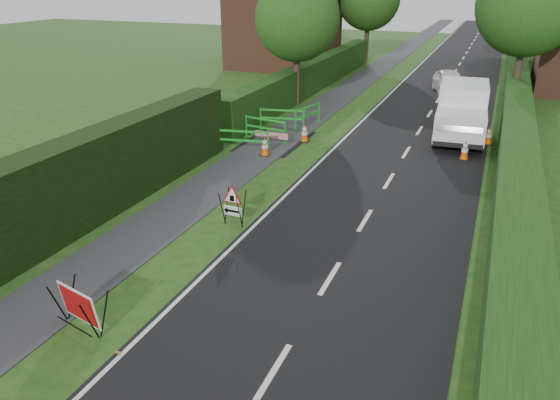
% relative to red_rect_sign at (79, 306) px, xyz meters
% --- Properties ---
extents(ground, '(120.00, 120.00, 0.00)m').
position_rel_red_rect_sign_xyz_m(ground, '(1.61, 2.76, -0.55)').
color(ground, '#194714').
rests_on(ground, ground).
extents(road_surface, '(6.00, 90.00, 0.02)m').
position_rel_red_rect_sign_xyz_m(road_surface, '(4.11, 37.76, -0.54)').
color(road_surface, black).
rests_on(road_surface, ground).
extents(footpath, '(2.00, 90.00, 0.02)m').
position_rel_red_rect_sign_xyz_m(footpath, '(-1.39, 37.76, -0.54)').
color(footpath, '#2D2D30').
rests_on(footpath, ground).
extents(hedge_west_near, '(1.10, 18.00, 2.50)m').
position_rel_red_rect_sign_xyz_m(hedge_west_near, '(-3.39, 2.76, -0.55)').
color(hedge_west_near, black).
rests_on(hedge_west_near, ground).
extents(hedge_west_far, '(1.00, 24.00, 1.80)m').
position_rel_red_rect_sign_xyz_m(hedge_west_far, '(-3.39, 24.76, -0.55)').
color(hedge_west_far, '#14380F').
rests_on(hedge_west_far, ground).
extents(hedge_east, '(1.20, 50.00, 1.50)m').
position_rel_red_rect_sign_xyz_m(hedge_east, '(8.11, 18.76, -0.55)').
color(hedge_east, '#14380F').
rests_on(hedge_east, ground).
extents(house_west, '(7.50, 7.40, 7.88)m').
position_rel_red_rect_sign_xyz_m(house_west, '(-8.39, 32.76, 2.35)').
color(house_west, brown).
rests_on(house_west, ground).
extents(tree_nw, '(4.40, 4.40, 6.70)m').
position_rel_red_rect_sign_xyz_m(tree_nw, '(-2.99, 20.76, 3.94)').
color(tree_nw, '#2D2116').
rests_on(tree_nw, ground).
extents(tree_ne, '(5.20, 5.20, 7.79)m').
position_rel_red_rect_sign_xyz_m(tree_ne, '(8.01, 24.76, 4.63)').
color(tree_ne, '#2D2116').
rests_on(tree_ne, ground).
extents(tree_fe, '(4.20, 4.20, 6.33)m').
position_rel_red_rect_sign_xyz_m(tree_fe, '(8.01, 40.76, 3.68)').
color(tree_fe, '#2D2116').
rests_on(tree_fe, ground).
extents(red_rect_sign, '(1.24, 0.93, 0.95)m').
position_rel_red_rect_sign_xyz_m(red_rect_sign, '(0.00, 0.00, 0.00)').
color(red_rect_sign, black).
rests_on(red_rect_sign, ground).
extents(triangle_sign, '(0.76, 0.76, 1.04)m').
position_rel_red_rect_sign_xyz_m(triangle_sign, '(0.65, 5.54, 0.18)').
color(triangle_sign, black).
rests_on(triangle_sign, ground).
extents(works_van, '(2.24, 5.12, 2.29)m').
position_rel_red_rect_sign_xyz_m(works_van, '(5.87, 17.15, 0.67)').
color(works_van, silver).
rests_on(works_van, ground).
extents(traffic_cone_0, '(0.38, 0.38, 0.79)m').
position_rel_red_rect_sign_xyz_m(traffic_cone_0, '(6.32, 14.22, -0.15)').
color(traffic_cone_0, black).
rests_on(traffic_cone_0, ground).
extents(traffic_cone_1, '(0.38, 0.38, 0.79)m').
position_rel_red_rect_sign_xyz_m(traffic_cone_1, '(7.09, 16.72, -0.15)').
color(traffic_cone_1, black).
rests_on(traffic_cone_1, ground).
extents(traffic_cone_2, '(0.38, 0.38, 0.79)m').
position_rel_red_rect_sign_xyz_m(traffic_cone_2, '(6.80, 18.56, -0.15)').
color(traffic_cone_2, black).
rests_on(traffic_cone_2, ground).
extents(traffic_cone_3, '(0.38, 0.38, 0.79)m').
position_rel_red_rect_sign_xyz_m(traffic_cone_3, '(-1.03, 11.82, -0.15)').
color(traffic_cone_3, black).
rests_on(traffic_cone_3, ground).
extents(traffic_cone_4, '(0.38, 0.38, 0.79)m').
position_rel_red_rect_sign_xyz_m(traffic_cone_4, '(-0.21, 14.19, -0.15)').
color(traffic_cone_4, black).
rests_on(traffic_cone_4, ground).
extents(ped_barrier_0, '(2.09, 0.72, 1.00)m').
position_rel_red_rect_sign_xyz_m(ped_barrier_0, '(-1.91, 11.72, 0.08)').
color(ped_barrier_0, '#1B9922').
rests_on(ped_barrier_0, ground).
extents(ped_barrier_1, '(2.09, 0.72, 1.00)m').
position_rel_red_rect_sign_xyz_m(ped_barrier_1, '(-1.83, 13.75, 0.08)').
color(ped_barrier_1, '#1B9922').
rests_on(ped_barrier_1, ground).
extents(ped_barrier_2, '(2.09, 0.74, 1.00)m').
position_rel_red_rect_sign_xyz_m(ped_barrier_2, '(-1.79, 15.58, 0.08)').
color(ped_barrier_2, '#1B9922').
rests_on(ped_barrier_2, ground).
extents(ped_barrier_3, '(0.84, 2.08, 1.00)m').
position_rel_red_rect_sign_xyz_m(ped_barrier_3, '(-0.91, 16.64, 0.08)').
color(ped_barrier_3, '#1B9922').
rests_on(ped_barrier_3, ground).
extents(redwhite_plank, '(1.50, 0.11, 0.25)m').
position_rel_red_rect_sign_xyz_m(redwhite_plank, '(-1.31, 13.17, -0.55)').
color(redwhite_plank, red).
rests_on(redwhite_plank, ground).
extents(litter_can, '(0.12, 0.07, 0.07)m').
position_rel_red_rect_sign_xyz_m(litter_can, '(1.17, -0.39, -0.55)').
color(litter_can, '#BF7F4C').
rests_on(litter_can, ground).
extents(hatchback_car, '(2.56, 4.24, 1.35)m').
position_rel_red_rect_sign_xyz_m(hatchback_car, '(4.42, 27.01, 0.13)').
color(hatchback_car, white).
rests_on(hatchback_car, ground).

